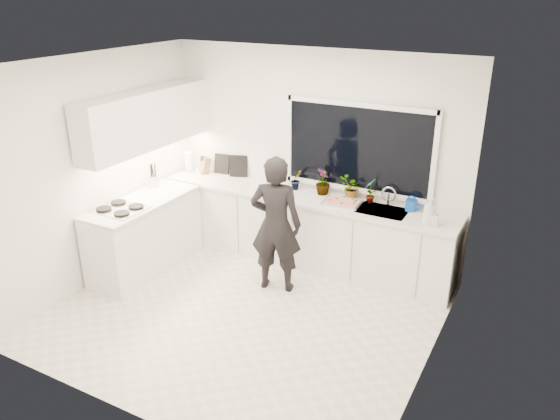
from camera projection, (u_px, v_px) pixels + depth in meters
The scene contains 25 objects.
floor at pixel (244, 314), 6.06m from camera, with size 4.00×3.50×0.02m, color beige.
wall_back at pixel (314, 156), 6.97m from camera, with size 4.00×0.02×2.70m, color white.
wall_left at pixel (96, 171), 6.42m from camera, with size 0.02×3.50×2.70m, color white.
wall_right at pixel (440, 242), 4.65m from camera, with size 0.02×3.50×2.70m, color white.
ceiling at pixel (236, 63), 5.02m from camera, with size 4.00×3.50×0.02m, color white.
window at pixel (358, 148), 6.60m from camera, with size 1.80×0.02×1.00m, color black.
base_cabinets_back at pixel (302, 230), 7.06m from camera, with size 3.92×0.58×0.88m, color white.
base_cabinets_left at pixel (145, 236), 6.90m from camera, with size 0.58×1.60×0.88m, color white.
countertop_back at pixel (302, 197), 6.88m from camera, with size 3.94×0.62×0.04m, color silver.
countertop_left at pixel (142, 202), 6.73m from camera, with size 0.62×1.60×0.04m, color silver.
upper_cabinets at pixel (146, 119), 6.70m from camera, with size 0.34×2.10×0.70m, color white.
sink at pixel (382, 214), 6.44m from camera, with size 0.58×0.42×0.14m, color silver.
faucet at pixel (389, 196), 6.54m from camera, with size 0.03×0.03×0.22m, color silver.
stovetop at pixel (120, 208), 6.44m from camera, with size 0.56×0.48×0.03m, color black.
person at pixel (276, 225), 6.28m from camera, with size 0.60×0.39×1.65m, color black.
pizza_tray at pixel (342, 203), 6.61m from camera, with size 0.44×0.33×0.03m, color #B3B4B8.
pizza at pixel (342, 201), 6.60m from camera, with size 0.40×0.29×0.01m, color red.
watering_can at pixel (411, 205), 6.40m from camera, with size 0.14×0.14×0.13m, color #1245AD.
paper_towel_roll at pixel (189, 162), 7.72m from camera, with size 0.11×0.11×0.26m, color silver.
knife_block at pixel (205, 165), 7.65m from camera, with size 0.13×0.10×0.22m, color olive.
utensil_crock at pixel (154, 181), 7.13m from camera, with size 0.13×0.13×0.16m, color #BDBCC1.
picture_frame_large at pixel (222, 164), 7.63m from camera, with size 0.22×0.02×0.28m, color black.
picture_frame_small at pixel (239, 166), 7.50m from camera, with size 0.25×0.02×0.30m, color black.
herb_plants at pixel (339, 186), 6.76m from camera, with size 1.15×0.34×0.33m.
soap_bottles at pixel (430, 212), 5.98m from camera, with size 0.20×0.17×0.33m.
Camera 1 is at (2.80, -4.34, 3.38)m, focal length 35.00 mm.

